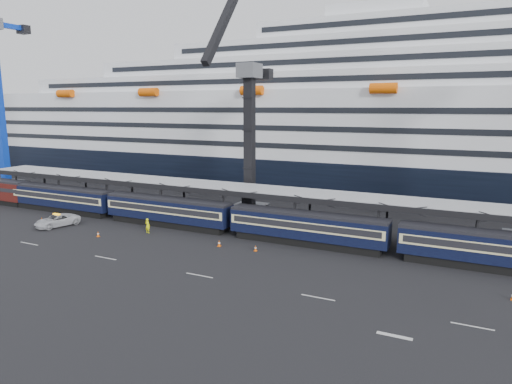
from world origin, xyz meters
TOP-DOWN VIEW (x-y plane):
  - ground at (0.00, 0.00)m, footprint 260.00×260.00m
  - lane_markings at (8.15, -5.23)m, footprint 111.00×4.27m
  - train at (-4.65, 10.00)m, footprint 133.05×3.00m
  - canopy at (0.00, 14.00)m, footprint 130.00×6.25m
  - cruise_ship at (-1.08, 45.99)m, footprint 214.09×28.84m
  - crane_dark_near at (-20.00, 18.59)m, footprint 4.50×17.75m
  - pickup_truck at (-41.53, 3.23)m, footprint 4.23×6.37m
  - worker at (-28.23, 5.90)m, footprint 0.75×0.53m
  - traffic_cone_a at (-45.07, 3.63)m, footprint 0.40×0.40m
  - traffic_cone_b at (-32.77, 1.82)m, footprint 0.36×0.36m
  - traffic_cone_c at (-17.01, 4.94)m, footprint 0.38×0.38m
  - traffic_cone_d at (-12.40, 5.20)m, footprint 0.34×0.34m

SIDE VIEW (x-z plane):
  - ground at x=0.00m, z-range 0.00..0.00m
  - lane_markings at x=8.15m, z-range 0.00..0.02m
  - traffic_cone_d at x=-12.40m, z-range 0.00..0.68m
  - traffic_cone_b at x=-32.77m, z-range 0.00..0.71m
  - traffic_cone_c at x=-17.01m, z-range 0.00..0.76m
  - traffic_cone_a at x=-45.07m, z-range -0.01..0.80m
  - pickup_truck at x=-41.53m, z-range 0.00..1.62m
  - worker at x=-28.23m, z-range 0.00..1.94m
  - train at x=-4.65m, z-range 0.18..4.23m
  - canopy at x=0.00m, z-range 2.49..8.01m
  - crane_dark_near at x=-20.00m, z-range -5.61..29.47m
  - cruise_ship at x=-1.08m, z-range -4.66..29.34m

